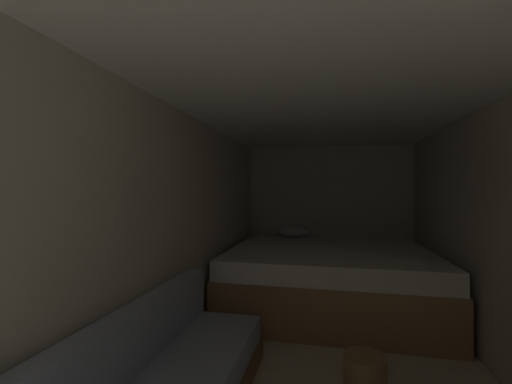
{
  "coord_description": "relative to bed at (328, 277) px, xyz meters",
  "views": [
    {
      "loc": [
        -0.01,
        -0.48,
        1.37
      ],
      "look_at": [
        -0.66,
        2.45,
        1.36
      ],
      "focal_mm": 22.7,
      "sensor_mm": 36.0,
      "label": 1
    }
  ],
  "objects": [
    {
      "name": "wicker_basket",
      "position": [
        0.24,
        -1.59,
        -0.23
      ],
      "size": [
        0.29,
        0.29,
        0.24
      ],
      "color": "olive",
      "rests_on": "ground"
    },
    {
      "name": "wall_left",
      "position": [
        -1.22,
        -1.55,
        0.67
      ],
      "size": [
        0.05,
        5.21,
        2.04
      ],
      "primitive_type": "cube",
      "color": "beige",
      "rests_on": "ground"
    },
    {
      "name": "ceiling_slab",
      "position": [
        0.0,
        -1.55,
        1.71
      ],
      "size": [
        2.49,
        5.21,
        0.05
      ],
      "primitive_type": "cube",
      "color": "white",
      "rests_on": "wall_left"
    },
    {
      "name": "ground_plane",
      "position": [
        0.0,
        -1.55,
        -0.35
      ],
      "size": [
        7.21,
        7.21,
        0.0
      ],
      "primitive_type": "plane",
      "color": "beige"
    },
    {
      "name": "bed",
      "position": [
        0.0,
        0.0,
        0.0
      ],
      "size": [
        2.27,
        2.02,
        0.86
      ],
      "color": "#9E7247",
      "rests_on": "ground"
    },
    {
      "name": "wall_back",
      "position": [
        0.0,
        1.08,
        0.67
      ],
      "size": [
        2.49,
        0.05,
        2.04
      ],
      "primitive_type": "cube",
      "color": "beige",
      "rests_on": "ground"
    }
  ]
}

